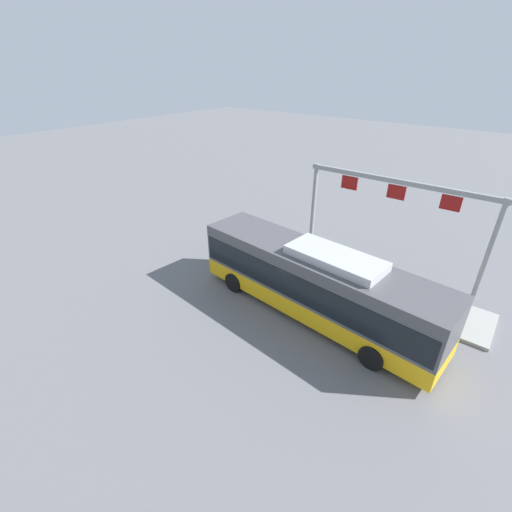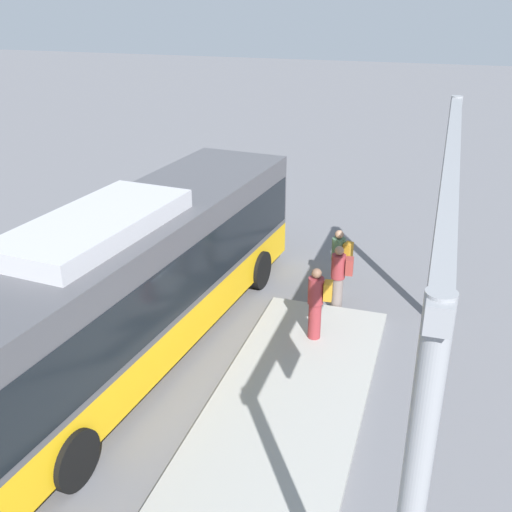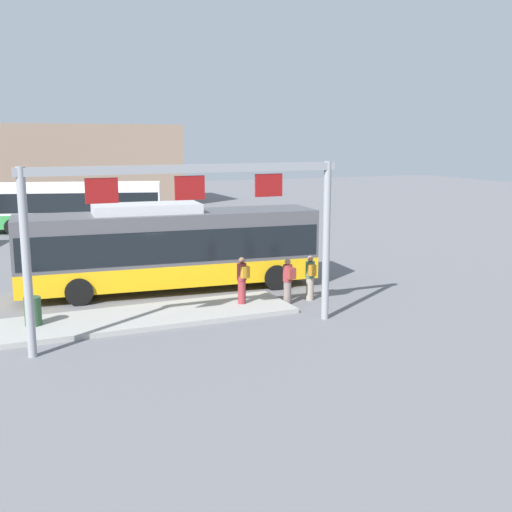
{
  "view_description": "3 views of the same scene",
  "coord_description": "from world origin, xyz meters",
  "px_view_note": "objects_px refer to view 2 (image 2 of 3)",
  "views": [
    {
      "loc": [
        -6.13,
        12.01,
        10.32
      ],
      "look_at": [
        3.48,
        -0.24,
        1.74
      ],
      "focal_mm": 24.98,
      "sensor_mm": 36.0,
      "label": 1
    },
    {
      "loc": [
        -9.74,
        -5.81,
        7.19
      ],
      "look_at": [
        2.84,
        -1.8,
        1.34
      ],
      "focal_mm": 42.24,
      "sensor_mm": 36.0,
      "label": 2
    },
    {
      "loc": [
        -6.7,
        -23.56,
        5.94
      ],
      "look_at": [
        3.56,
        -0.25,
        1.15
      ],
      "focal_mm": 44.28,
      "sensor_mm": 36.0,
      "label": 3
    }
  ],
  "objects_px": {
    "bus_main": "(130,278)",
    "person_boarding": "(339,259)",
    "person_waiting_near": "(339,276)",
    "person_waiting_mid": "(317,302)"
  },
  "relations": [
    {
      "from": "bus_main",
      "to": "person_boarding",
      "type": "height_order",
      "value": "bus_main"
    },
    {
      "from": "bus_main",
      "to": "person_boarding",
      "type": "xyz_separation_m",
      "value": [
        4.3,
        -3.57,
        -0.92
      ]
    },
    {
      "from": "bus_main",
      "to": "person_boarding",
      "type": "distance_m",
      "value": 5.66
    },
    {
      "from": "person_boarding",
      "to": "person_waiting_near",
      "type": "relative_size",
      "value": 1.0
    },
    {
      "from": "person_waiting_near",
      "to": "person_boarding",
      "type": "bearing_deg",
      "value": -85.39
    },
    {
      "from": "bus_main",
      "to": "person_waiting_near",
      "type": "xyz_separation_m",
      "value": [
        3.28,
        -3.76,
        -0.92
      ]
    },
    {
      "from": "bus_main",
      "to": "person_boarding",
      "type": "relative_size",
      "value": 7.03
    },
    {
      "from": "person_waiting_near",
      "to": "person_waiting_mid",
      "type": "height_order",
      "value": "person_waiting_mid"
    },
    {
      "from": "person_waiting_near",
      "to": "person_waiting_mid",
      "type": "distance_m",
      "value": 1.73
    },
    {
      "from": "person_boarding",
      "to": "person_waiting_near",
      "type": "xyz_separation_m",
      "value": [
        -1.02,
        -0.19,
        0.0
      ]
    }
  ]
}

